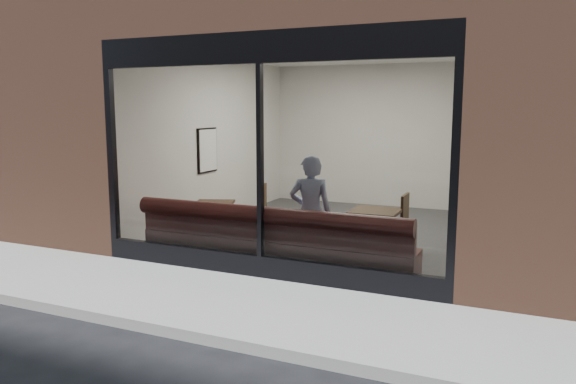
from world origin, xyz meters
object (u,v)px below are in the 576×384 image
at_px(cafe_table_right, 375,212).
at_px(cafe_chair_right, 392,239).
at_px(banquette, 274,254).
at_px(person, 310,213).
at_px(cafe_chair_left, 252,225).
at_px(cafe_table_left, 214,203).

relative_size(cafe_table_right, cafe_chair_right, 1.53).
height_order(banquette, person, person).
bearing_deg(cafe_table_right, cafe_chair_left, 167.31).
distance_m(banquette, cafe_chair_right, 1.97).
xyz_separation_m(person, cafe_table_right, (0.71, 0.78, -0.06)).
relative_size(cafe_table_left, cafe_table_right, 0.87).
bearing_deg(cafe_table_right, cafe_table_left, -171.50).
xyz_separation_m(banquette, person, (0.45, 0.24, 0.58)).
height_order(cafe_chair_left, cafe_chair_right, cafe_chair_right).
bearing_deg(banquette, cafe_table_right, 41.38).
bearing_deg(cafe_table_left, person, -12.45).
distance_m(person, cafe_table_left, 1.86).
xyz_separation_m(cafe_table_right, cafe_chair_left, (-2.32, 0.52, -0.50)).
xyz_separation_m(cafe_table_right, cafe_chair_right, (0.14, 0.46, -0.50)).
height_order(cafe_table_left, cafe_table_right, cafe_table_right).
distance_m(person, cafe_chair_left, 2.14).
bearing_deg(cafe_chair_left, cafe_table_right, 157.54).
bearing_deg(cafe_table_right, cafe_chair_right, 73.08).
bearing_deg(banquette, cafe_chair_left, 126.98).
relative_size(person, cafe_chair_right, 3.58).
distance_m(banquette, cafe_table_right, 1.63).
bearing_deg(cafe_chair_right, cafe_table_right, 72.19).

